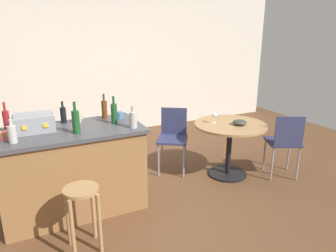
# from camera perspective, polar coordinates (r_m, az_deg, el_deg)

# --- Properties ---
(ground_plane) EXTENTS (8.80, 8.80, 0.00)m
(ground_plane) POSITION_cam_1_polar(r_m,az_deg,el_deg) (3.52, -1.54, -15.36)
(ground_plane) COLOR brown
(back_wall) EXTENTS (8.00, 0.10, 2.70)m
(back_wall) POSITION_cam_1_polar(r_m,az_deg,el_deg) (5.86, -14.30, 11.26)
(back_wall) COLOR beige
(back_wall) RESTS_ON ground_plane
(kitchen_island) EXTENTS (1.49, 0.77, 0.92)m
(kitchen_island) POSITION_cam_1_polar(r_m,az_deg,el_deg) (3.49, -17.13, -7.80)
(kitchen_island) COLOR olive
(kitchen_island) RESTS_ON ground_plane
(wooden_stool) EXTENTS (0.31, 0.31, 0.61)m
(wooden_stool) POSITION_cam_1_polar(r_m,az_deg,el_deg) (2.86, -15.67, -14.11)
(wooden_stool) COLOR #A37A4C
(wooden_stool) RESTS_ON ground_plane
(dining_table) EXTENTS (0.95, 0.95, 0.73)m
(dining_table) POSITION_cam_1_polar(r_m,az_deg,el_deg) (4.18, 11.38, -1.87)
(dining_table) COLOR black
(dining_table) RESTS_ON ground_plane
(folding_chair_near) EXTENTS (0.55, 0.55, 0.88)m
(folding_chair_near) POSITION_cam_1_polar(r_m,az_deg,el_deg) (4.26, 0.94, -1.62)
(folding_chair_near) COLOR navy
(folding_chair_near) RESTS_ON ground_plane
(folding_chair_far) EXTENTS (0.54, 0.54, 0.88)m
(folding_chair_far) POSITION_cam_1_polar(r_m,az_deg,el_deg) (4.31, 20.88, -2.52)
(folding_chair_far) COLOR navy
(folding_chair_far) RESTS_ON ground_plane
(toolbox) EXTENTS (0.38, 0.27, 0.19)m
(toolbox) POSITION_cam_1_polar(r_m,az_deg,el_deg) (3.36, -23.65, 0.58)
(toolbox) COLOR gray
(toolbox) RESTS_ON kitchen_island
(bottle_0) EXTENTS (0.08, 0.08, 0.22)m
(bottle_0) POSITION_cam_1_polar(r_m,az_deg,el_deg) (3.10, -27.01, -1.30)
(bottle_0) COLOR #B7B2AD
(bottle_0) RESTS_ON kitchen_island
(bottle_1) EXTENTS (0.06, 0.06, 0.31)m
(bottle_1) POSITION_cam_1_polar(r_m,az_deg,el_deg) (3.44, -27.83, 0.84)
(bottle_1) COLOR maroon
(bottle_1) RESTS_ON kitchen_island
(bottle_2) EXTENTS (0.06, 0.06, 0.29)m
(bottle_2) POSITION_cam_1_polar(r_m,az_deg,el_deg) (3.63, -11.75, 3.11)
(bottle_2) COLOR #603314
(bottle_2) RESTS_ON kitchen_island
(bottle_3) EXTENTS (0.08, 0.08, 0.23)m
(bottle_3) POSITION_cam_1_polar(r_m,az_deg,el_deg) (3.22, -6.51, 1.23)
(bottle_3) COLOR #B7B2AD
(bottle_3) RESTS_ON kitchen_island
(bottle_4) EXTENTS (0.07, 0.07, 0.31)m
(bottle_4) POSITION_cam_1_polar(r_m,az_deg,el_deg) (3.40, -9.99, 2.39)
(bottle_4) COLOR #194C23
(bottle_4) RESTS_ON kitchen_island
(bottle_5) EXTENTS (0.06, 0.06, 0.24)m
(bottle_5) POSITION_cam_1_polar(r_m,az_deg,el_deg) (3.57, -18.89, 2.01)
(bottle_5) COLOR black
(bottle_5) RESTS_ON kitchen_island
(bottle_6) EXTENTS (0.07, 0.07, 0.32)m
(bottle_6) POSITION_cam_1_polar(r_m,az_deg,el_deg) (3.15, -16.77, 0.86)
(bottle_6) COLOR #194C23
(bottle_6) RESTS_ON kitchen_island
(cup_0) EXTENTS (0.11, 0.08, 0.10)m
(cup_0) POSITION_cam_1_polar(r_m,az_deg,el_deg) (3.55, -16.41, 1.39)
(cup_0) COLOR tan
(cup_0) RESTS_ON kitchen_island
(cup_1) EXTENTS (0.12, 0.08, 0.08)m
(cup_1) POSITION_cam_1_polar(r_m,az_deg,el_deg) (3.23, -28.10, -1.60)
(cup_1) COLOR #DB6651
(cup_1) RESTS_ON kitchen_island
(cup_2) EXTENTS (0.12, 0.08, 0.08)m
(cup_2) POSITION_cam_1_polar(r_m,az_deg,el_deg) (3.61, -8.96, 2.05)
(cup_2) COLOR #4C7099
(cup_2) RESTS_ON kitchen_island
(wine_glass) EXTENTS (0.07, 0.07, 0.14)m
(wine_glass) POSITION_cam_1_polar(r_m,az_deg,el_deg) (4.09, 8.65, 1.97)
(wine_glass) COLOR silver
(wine_glass) RESTS_ON dining_table
(serving_bowl) EXTENTS (0.18, 0.18, 0.07)m
(serving_bowl) POSITION_cam_1_polar(r_m,az_deg,el_deg) (4.09, 13.18, 0.67)
(serving_bowl) COLOR #383838
(serving_bowl) RESTS_ON dining_table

